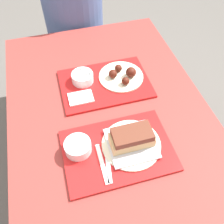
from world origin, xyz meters
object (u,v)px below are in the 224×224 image
object	(u,v)px
bowl_coleslaw_near	(78,146)
person_seated_across	(72,4)
tray_near	(118,150)
tray_far	(105,84)
bowl_coleslaw_far	(82,77)
wings_plate_far	(122,75)
brisket_sandwich_plate	(132,140)

from	to	relation	value
bowl_coleslaw_near	person_seated_across	distance (m)	1.07
tray_near	person_seated_across	world-z (taller)	person_seated_across
tray_far	person_seated_across	xyz separation A→B (m)	(-0.03, 0.72, 0.04)
bowl_coleslaw_far	wings_plate_far	size ratio (longest dim) A/B	0.47
brisket_sandwich_plate	wings_plate_far	xyz separation A→B (m)	(0.08, 0.38, -0.02)
tray_near	bowl_coleslaw_far	bearing A→B (deg)	97.80
tray_near	brisket_sandwich_plate	world-z (taller)	brisket_sandwich_plate
wings_plate_far	person_seated_across	xyz separation A→B (m)	(-0.12, 0.71, 0.02)
brisket_sandwich_plate	wings_plate_far	world-z (taller)	brisket_sandwich_plate
tray_near	person_seated_across	bearing A→B (deg)	89.29
tray_near	bowl_coleslaw_near	bearing A→B (deg)	165.41
tray_near	person_seated_across	xyz separation A→B (m)	(0.01, 1.09, 0.04)
tray_near	bowl_coleslaw_far	distance (m)	0.42
brisket_sandwich_plate	bowl_coleslaw_near	bearing A→B (deg)	170.89
tray_near	tray_far	world-z (taller)	same
bowl_coleslaw_near	bowl_coleslaw_far	bearing A→B (deg)	76.02
brisket_sandwich_plate	person_seated_across	distance (m)	1.09
bowl_coleslaw_near	bowl_coleslaw_far	xyz separation A→B (m)	(0.09, 0.37, 0.00)
bowl_coleslaw_far	wings_plate_far	xyz separation A→B (m)	(0.19, -0.03, -0.01)
tray_near	wings_plate_far	size ratio (longest dim) A/B	1.95
tray_far	wings_plate_far	distance (m)	0.09
bowl_coleslaw_near	wings_plate_far	xyz separation A→B (m)	(0.28, 0.35, -0.01)
bowl_coleslaw_near	person_seated_across	xyz separation A→B (m)	(0.16, 1.06, 0.01)
bowl_coleslaw_near	wings_plate_far	world-z (taller)	wings_plate_far
tray_near	tray_far	xyz separation A→B (m)	(0.04, 0.37, 0.00)
bowl_coleslaw_far	person_seated_across	distance (m)	0.69
tray_far	person_seated_across	distance (m)	0.72
bowl_coleslaw_near	bowl_coleslaw_far	distance (m)	0.38
tray_far	wings_plate_far	bearing A→B (deg)	8.24
bowl_coleslaw_far	wings_plate_far	distance (m)	0.19
person_seated_across	wings_plate_far	bearing A→B (deg)	-80.31
tray_near	person_seated_across	size ratio (longest dim) A/B	0.59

